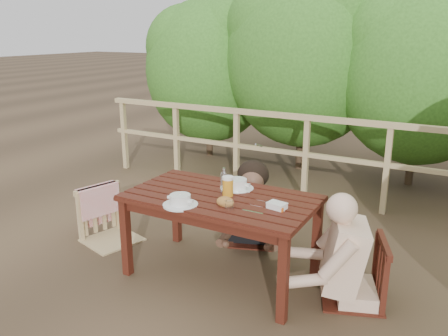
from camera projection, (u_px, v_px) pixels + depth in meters
The scene contains 16 objects.
ground at pixel (221, 274), 3.79m from camera, with size 60.00×60.00×0.00m, color brown.
table at pixel (221, 237), 3.69m from camera, with size 1.46×0.82×0.68m, color #37140C.
chair_left at pixel (109, 194), 4.26m from camera, with size 0.47×0.47×0.95m, color tan.
chair_far at pixel (254, 199), 4.28m from camera, with size 0.42×0.42×0.85m, color #37140C.
chair_right at pixel (356, 243), 3.32m from camera, with size 0.45×0.45×0.91m, color #37140C.
woman at pixel (255, 177), 4.23m from camera, with size 0.51×0.63×1.27m, color black, non-canonical shape.
diner_right at pixel (363, 215), 3.24m from camera, with size 0.55×0.68×1.36m, color beige, non-canonical shape.
railing at pixel (306, 158), 5.32m from camera, with size 5.60×0.10×1.01m, color tan.
hedge_row at pixel (374, 32), 5.74m from camera, with size 6.60×1.60×3.80m, color #31641E, non-canonical shape.
soup_near at pixel (180, 200), 3.41m from camera, with size 0.26×0.26×0.09m, color white.
soup_far at pixel (237, 184), 3.75m from camera, with size 0.27×0.27×0.09m, color white.
bread_roll at pixel (225, 202), 3.38m from camera, with size 0.14×0.10×0.08m, color #955F27.
beer_glass at pixel (228, 187), 3.57m from camera, with size 0.09×0.09×0.17m, color orange.
bottle at pixel (224, 182), 3.61m from camera, with size 0.05×0.05×0.22m, color white.
tumbler at pixel (229, 206), 3.31m from camera, with size 0.07×0.07×0.08m, color white.
butter_tub at pixel (277, 206), 3.33m from camera, with size 0.13×0.10×0.06m, color silver.
Camera 1 is at (1.65, -2.95, 1.93)m, focal length 37.05 mm.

